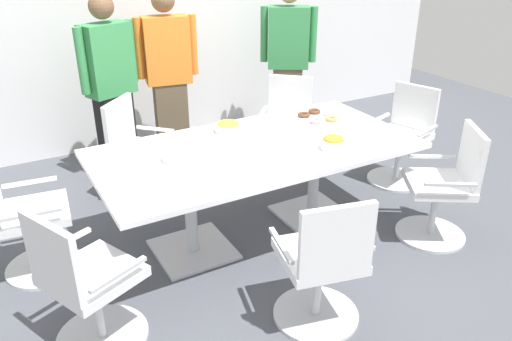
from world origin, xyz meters
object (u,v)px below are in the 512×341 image
office_chair_2 (86,288)px  plate_stack (175,158)px  office_chair_4 (444,190)px  person_standing_0 (111,86)px  office_chair_3 (322,268)px  office_chair_5 (403,140)px  office_chair_0 (139,156)px  conference_table (256,162)px  office_chair_6 (287,129)px  person_standing_1 (169,75)px  snack_bowl_chips_orange (333,143)px  snack_bowl_chips_yellow (228,127)px  donut_platter (319,117)px  person_standing_2 (288,60)px  office_chair_1 (27,221)px

office_chair_2 → plate_stack: 1.10m
office_chair_4 → person_standing_0: bearing=70.5°
office_chair_3 → office_chair_5: (1.85, 1.25, 0.00)m
office_chair_0 → conference_table: bearing=76.3°
office_chair_6 → person_standing_1: size_ratio=0.53×
snack_bowl_chips_orange → office_chair_4: bearing=-29.0°
office_chair_0 → office_chair_4: size_ratio=1.00×
snack_bowl_chips_yellow → plate_stack: size_ratio=1.14×
office_chair_5 → snack_bowl_chips_orange: 1.38m
office_chair_4 → donut_platter: size_ratio=2.60×
office_chair_3 → snack_bowl_chips_orange: size_ratio=5.19×
office_chair_2 → person_standing_1: person_standing_1 is taller
conference_table → office_chair_0: bearing=120.9°
person_standing_2 → donut_platter: person_standing_2 is taller
office_chair_1 → plate_stack: 1.10m
office_chair_6 → person_standing_0: size_ratio=0.53×
donut_platter → snack_bowl_chips_yellow: bearing=172.5°
office_chair_3 → person_standing_0: person_standing_0 is taller
office_chair_1 → office_chair_3: size_ratio=1.00×
office_chair_1 → snack_bowl_chips_orange: office_chair_1 is taller
office_chair_1 → person_standing_2: bearing=120.3°
person_standing_0 → office_chair_5: bearing=127.2°
office_chair_0 → office_chair_6: same height
person_standing_0 → snack_bowl_chips_yellow: 1.38m
office_chair_2 → snack_bowl_chips_yellow: bearing=101.1°
office_chair_3 → office_chair_6: (1.05, 2.04, 0.00)m
donut_platter → person_standing_0: bearing=135.9°
office_chair_1 → donut_platter: office_chair_1 is taller
conference_table → office_chair_3: 1.13m
office_chair_4 → person_standing_2: bearing=30.0°
person_standing_1 → donut_platter: 1.67m
office_chair_1 → office_chair_3: same height
office_chair_3 → snack_bowl_chips_orange: 1.07m
conference_table → office_chair_0: office_chair_0 is taller
donut_platter → plate_stack: 1.40m
person_standing_2 → snack_bowl_chips_yellow: (-1.37, -1.27, -0.11)m
donut_platter → office_chair_4: bearing=-65.2°
snack_bowl_chips_orange → plate_stack: size_ratio=0.96×
person_standing_1 → snack_bowl_chips_yellow: (-0.01, -1.35, -0.10)m
office_chair_0 → donut_platter: bearing=106.5°
snack_bowl_chips_yellow → office_chair_6: bearing=31.4°
office_chair_3 → snack_bowl_chips_orange: (0.63, 0.77, 0.40)m
snack_bowl_chips_yellow → donut_platter: snack_bowl_chips_yellow is taller
office_chair_6 → person_standing_0: bearing=17.9°
office_chair_1 → donut_platter: (2.38, -0.07, 0.36)m
office_chair_6 → donut_platter: (-0.13, -0.68, 0.36)m
office_chair_3 → snack_bowl_chips_yellow: size_ratio=4.37×
office_chair_0 → plate_stack: (-0.01, -0.97, 0.37)m
snack_bowl_chips_yellow → donut_platter: 0.82m
office_chair_0 → office_chair_2: bearing=18.7°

